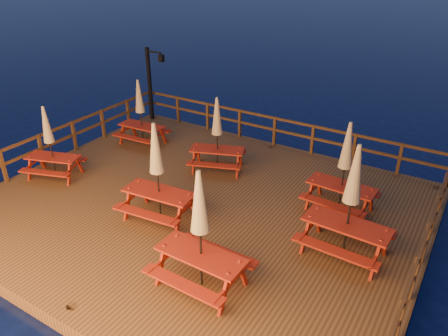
# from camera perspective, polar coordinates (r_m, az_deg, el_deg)

# --- Properties ---
(ground) EXTENTS (500.00, 500.00, 0.00)m
(ground) POSITION_cam_1_polar(r_m,az_deg,el_deg) (12.74, -3.24, -6.31)
(ground) COLOR black
(ground) RESTS_ON ground
(deck) EXTENTS (12.00, 10.00, 0.40)m
(deck) POSITION_cam_1_polar(r_m,az_deg,el_deg) (12.63, -3.27, -5.56)
(deck) COLOR #442B16
(deck) RESTS_ON ground
(deck_piles) EXTENTS (11.44, 9.44, 1.40)m
(deck_piles) POSITION_cam_1_polar(r_m,az_deg,el_deg) (12.91, -3.21, -7.42)
(deck_piles) COLOR #371A11
(deck_piles) RESTS_ON ground
(railing) EXTENTS (11.80, 9.75, 1.10)m
(railing) POSITION_cam_1_polar(r_m,az_deg,el_deg) (13.45, 0.94, 1.40)
(railing) COLOR #371A11
(railing) RESTS_ON deck
(lamp_post) EXTENTS (0.85, 0.18, 3.00)m
(lamp_post) POSITION_cam_1_polar(r_m,az_deg,el_deg) (18.19, -9.36, 11.55)
(lamp_post) COLOR black
(lamp_post) RESTS_ON deck
(picnic_table_0) EXTENTS (1.77, 1.49, 2.41)m
(picnic_table_0) POSITION_cam_1_polar(r_m,az_deg,el_deg) (16.09, -10.86, 7.27)
(picnic_table_0) COLOR maroon
(picnic_table_0) RESTS_ON deck
(picnic_table_1) EXTENTS (2.07, 1.76, 2.75)m
(picnic_table_1) POSITION_cam_1_polar(r_m,az_deg,el_deg) (11.35, -8.72, -0.42)
(picnic_table_1) COLOR maroon
(picnic_table_1) RESTS_ON deck
(picnic_table_2) EXTENTS (1.90, 1.59, 2.61)m
(picnic_table_2) POSITION_cam_1_polar(r_m,az_deg,el_deg) (12.04, 15.48, 0.20)
(picnic_table_2) COLOR maroon
(picnic_table_2) RESTS_ON deck
(picnic_table_3) EXTENTS (2.12, 1.94, 2.47)m
(picnic_table_3) POSITION_cam_1_polar(r_m,az_deg,el_deg) (13.85, -0.90, 4.55)
(picnic_table_3) COLOR maroon
(picnic_table_3) RESTS_ON deck
(picnic_table_4) EXTENTS (2.00, 1.82, 2.35)m
(picnic_table_4) POSITION_cam_1_polar(r_m,az_deg,el_deg) (14.46, -21.83, 3.26)
(picnic_table_4) COLOR maroon
(picnic_table_4) RESTS_ON deck
(picnic_table_5) EXTENTS (2.00, 1.65, 2.81)m
(picnic_table_5) POSITION_cam_1_polar(r_m,az_deg,el_deg) (8.99, -3.14, -8.02)
(picnic_table_5) COLOR maroon
(picnic_table_5) RESTS_ON deck
(picnic_table_6) EXTENTS (2.08, 1.73, 2.88)m
(picnic_table_6) POSITION_cam_1_polar(r_m,az_deg,el_deg) (10.26, 16.26, -4.10)
(picnic_table_6) COLOR maroon
(picnic_table_6) RESTS_ON deck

